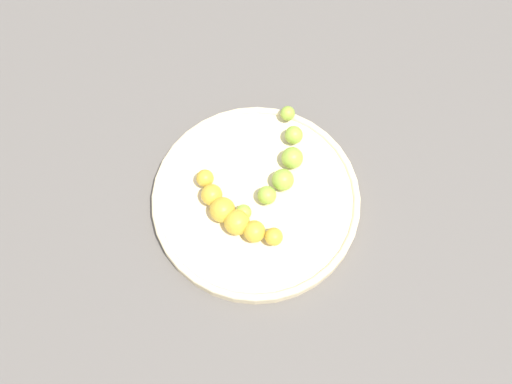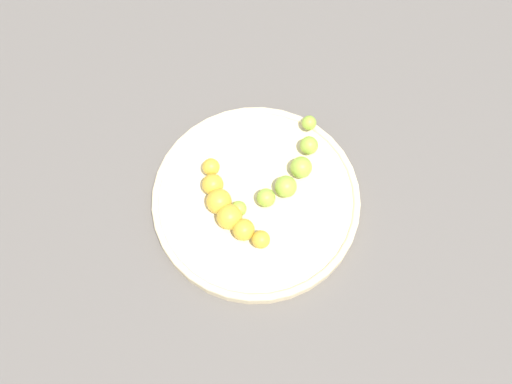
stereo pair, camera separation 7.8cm
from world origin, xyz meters
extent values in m
plane|color=#56514C|center=(0.00, 0.00, 0.00)|extent=(2.40, 2.40, 0.00)
cylinder|color=beige|center=(0.00, 0.00, 0.01)|extent=(0.28, 0.28, 0.02)
torus|color=beige|center=(0.00, 0.00, 0.02)|extent=(0.28, 0.28, 0.01)
sphere|color=#8CAD38|center=(-0.03, 0.01, 0.03)|extent=(0.02, 0.02, 0.02)
sphere|color=#8CAD38|center=(0.00, -0.01, 0.03)|extent=(0.03, 0.03, 0.03)
sphere|color=#8CAD38|center=(0.03, -0.03, 0.03)|extent=(0.03, 0.03, 0.03)
sphere|color=#8CAD38|center=(0.06, -0.04, 0.03)|extent=(0.03, 0.03, 0.03)
sphere|color=#8CAD38|center=(0.10, -0.03, 0.03)|extent=(0.03, 0.03, 0.03)
sphere|color=#8CAD38|center=(0.13, -0.02, 0.03)|extent=(0.02, 0.02, 0.02)
sphere|color=gold|center=(0.01, 0.07, 0.04)|extent=(0.02, 0.02, 0.02)
sphere|color=gold|center=(-0.02, 0.06, 0.04)|extent=(0.03, 0.03, 0.03)
sphere|color=gold|center=(-0.03, 0.04, 0.04)|extent=(0.03, 0.03, 0.03)
sphere|color=gold|center=(-0.05, 0.02, 0.04)|extent=(0.03, 0.03, 0.03)
sphere|color=gold|center=(-0.05, -0.01, 0.04)|extent=(0.03, 0.03, 0.03)
sphere|color=gold|center=(-0.06, -0.03, 0.04)|extent=(0.02, 0.02, 0.02)
camera|label=1|loc=(-0.30, -0.06, 0.75)|focal=41.38mm
camera|label=2|loc=(-0.27, -0.14, 0.75)|focal=41.38mm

